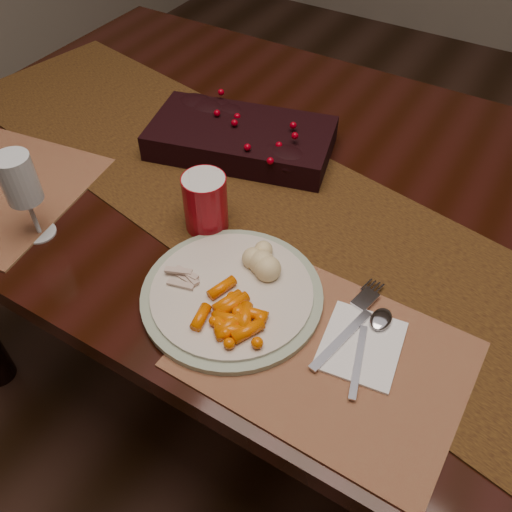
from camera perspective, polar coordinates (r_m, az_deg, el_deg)
The scene contains 14 objects.
floor at distance 1.63m, azimuth 5.60°, elevation -14.21°, with size 5.00×5.00×0.00m, color black.
dining_table at distance 1.32m, azimuth 6.76°, elevation -6.20°, with size 1.80×1.00×0.75m, color black.
table_runner at distance 0.95m, azimuth 7.99°, elevation 1.17°, with size 1.90×0.39×0.00m, color black.
centerpiece at distance 1.13m, azimuth -1.60°, elevation 12.64°, with size 0.37×0.19×0.07m, color black, non-canonical shape.
placemat_main at distance 0.80m, azimuth 7.31°, elevation -10.25°, with size 0.40×0.29×0.00m, color brown.
dinner_plate at distance 0.85m, azimuth -2.55°, elevation -3.99°, with size 0.29×0.29×0.02m, color beige.
baby_carrots at distance 0.81m, azimuth -2.36°, elevation -6.11°, with size 0.11×0.09×0.02m, color #E15B00, non-canonical shape.
mashed_potatoes at distance 0.87m, azimuth 0.43°, elevation 0.22°, with size 0.08×0.07×0.04m, color tan, non-canonical shape.
turkey_shreds at distance 0.86m, azimuth -7.77°, elevation -2.19°, with size 0.07×0.06×0.02m, color #C5A08E, non-canonical shape.
napkin at distance 0.82m, azimuth 11.01°, elevation -9.17°, with size 0.11×0.13×0.00m, color white.
fork at distance 0.82m, azimuth 9.62°, elevation -7.55°, with size 0.03×0.18×0.00m, color #B8B8B9, non-canonical shape.
spoon at distance 0.81m, azimuth 11.46°, elevation -9.42°, with size 0.03×0.16×0.00m, color white, non-canonical shape.
red_cup at distance 0.94m, azimuth -5.35°, elevation 5.61°, with size 0.08×0.08×0.11m, color maroon.
wine_glass at distance 0.98m, azimuth -23.06°, elevation 5.67°, with size 0.06×0.06×0.17m, color silver, non-canonical shape.
Camera 1 is at (0.28, -0.76, 1.42)m, focal length 38.00 mm.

